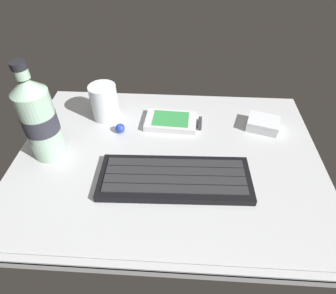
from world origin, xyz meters
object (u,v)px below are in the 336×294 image
(handheld_device, at_px, (174,121))
(trackball_mouse, at_px, (120,128))
(juice_cup, at_px, (105,103))
(charger_block, at_px, (263,124))
(water_bottle, at_px, (40,118))
(keyboard, at_px, (175,178))

(handheld_device, xyz_separation_m, trackball_mouse, (-0.12, -0.04, 0.00))
(juice_cup, height_order, charger_block, juice_cup)
(charger_block, bearing_deg, water_bottle, -166.74)
(juice_cup, bearing_deg, handheld_device, -6.32)
(keyboard, distance_m, trackball_mouse, 0.19)
(handheld_device, distance_m, water_bottle, 0.29)
(juice_cup, xyz_separation_m, water_bottle, (-0.09, -0.13, 0.05))
(handheld_device, xyz_separation_m, juice_cup, (-0.17, 0.02, 0.03))
(handheld_device, distance_m, charger_block, 0.21)
(keyboard, height_order, water_bottle, water_bottle)
(juice_cup, distance_m, charger_block, 0.38)
(water_bottle, bearing_deg, juice_cup, 55.48)
(handheld_device, xyz_separation_m, charger_block, (0.21, -0.00, 0.00))
(keyboard, relative_size, trackball_mouse, 13.33)
(handheld_device, distance_m, juice_cup, 0.17)
(juice_cup, bearing_deg, trackball_mouse, -51.74)
(keyboard, xyz_separation_m, water_bottle, (-0.27, 0.07, 0.08))
(juice_cup, bearing_deg, water_bottle, -124.52)
(handheld_device, relative_size, juice_cup, 1.54)
(keyboard, relative_size, handheld_device, 2.24)
(keyboard, height_order, juice_cup, juice_cup)
(trackball_mouse, bearing_deg, charger_block, 6.05)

